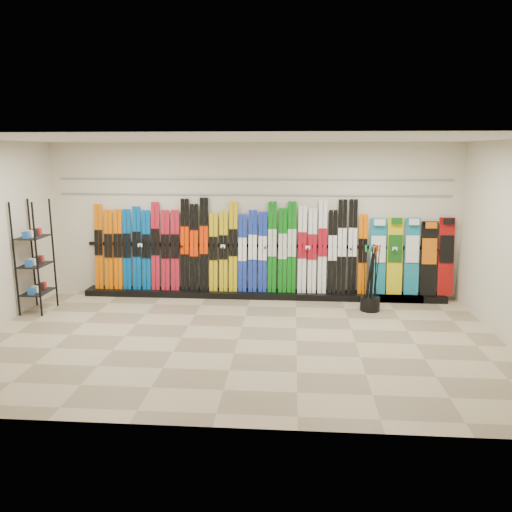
{
  "coord_description": "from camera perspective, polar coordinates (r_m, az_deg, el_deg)",
  "views": [
    {
      "loc": [
        0.81,
        -7.18,
        2.82
      ],
      "look_at": [
        0.2,
        1.0,
        1.1
      ],
      "focal_mm": 35.0,
      "sensor_mm": 36.0,
      "label": 1
    }
  ],
  "objects": [
    {
      "name": "slatwall_rail_0",
      "position": [
        9.73,
        -0.51,
        7.01
      ],
      "size": [
        7.6,
        0.02,
        0.03
      ],
      "primitive_type": "cube",
      "color": "gray",
      "rests_on": "back_wall"
    },
    {
      "name": "snowboards",
      "position": [
        10.0,
        17.35,
        -0.09
      ],
      "size": [
        1.58,
        0.23,
        1.48
      ],
      "color": "#14728C",
      "rests_on": "ski_rack_base"
    },
    {
      "name": "ski_poles",
      "position": [
        9.16,
        13.09,
        -2.43
      ],
      "size": [
        0.29,
        0.35,
        1.18
      ],
      "color": "black",
      "rests_on": "pole_bin"
    },
    {
      "name": "slatwall_rail_1",
      "position": [
        9.71,
        -0.51,
        8.77
      ],
      "size": [
        7.6,
        0.02,
        0.03
      ],
      "primitive_type": "cube",
      "color": "gray",
      "rests_on": "back_wall"
    },
    {
      "name": "ski_rack_base",
      "position": [
        9.87,
        0.72,
        -4.4
      ],
      "size": [
        8.0,
        0.4,
        0.12
      ],
      "primitive_type": "cube",
      "color": "black",
      "rests_on": "floor"
    },
    {
      "name": "floor",
      "position": [
        7.76,
        -2.02,
        -9.49
      ],
      "size": [
        8.0,
        8.0,
        0.0
      ],
      "primitive_type": "plane",
      "color": "gray",
      "rests_on": "ground"
    },
    {
      "name": "ceiling",
      "position": [
        7.23,
        -2.2,
        13.26
      ],
      "size": [
        8.0,
        8.0,
        0.0
      ],
      "primitive_type": "plane",
      "rotation": [
        3.14,
        0.0,
        0.0
      ],
      "color": "silver",
      "rests_on": "back_wall"
    },
    {
      "name": "pole_bin",
      "position": [
        9.29,
        12.89,
        -5.34
      ],
      "size": [
        0.35,
        0.35,
        0.25
      ],
      "primitive_type": "cylinder",
      "color": "black",
      "rests_on": "floor"
    },
    {
      "name": "back_wall",
      "position": [
        9.8,
        -0.5,
        4.1
      ],
      "size": [
        8.0,
        0.0,
        8.0
      ],
      "primitive_type": "plane",
      "rotation": [
        1.57,
        0.0,
        0.0
      ],
      "color": "beige",
      "rests_on": "floor"
    },
    {
      "name": "skis",
      "position": [
        9.77,
        -3.07,
        0.8
      ],
      "size": [
        5.38,
        0.24,
        1.83
      ],
      "color": "#E66000",
      "rests_on": "ski_rack_base"
    },
    {
      "name": "accessory_rack",
      "position": [
        9.66,
        -23.98,
        -0.06
      ],
      "size": [
        0.4,
        0.6,
        2.0
      ],
      "primitive_type": "cube",
      "color": "black",
      "rests_on": "floor"
    }
  ]
}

